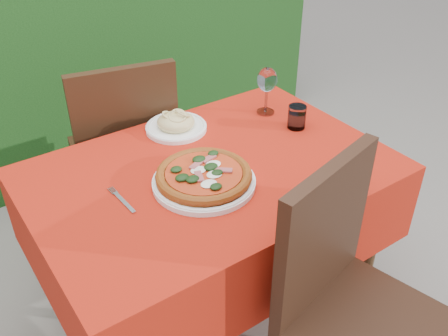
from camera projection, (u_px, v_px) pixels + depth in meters
ground at (214, 310)px, 2.18m from camera, size 60.00×60.00×0.00m
hedge at (54, 13)px, 2.72m from camera, size 3.20×0.55×1.78m
dining_table at (212, 202)px, 1.84m from camera, size 1.26×0.86×0.75m
chair_near at (348, 293)px, 1.52m from camera, size 0.53×0.53×0.98m
chair_far at (125, 146)px, 2.25m from camera, size 0.52×0.52×0.97m
pizza_plate at (204, 177)px, 1.66m from camera, size 0.35×0.35×0.07m
pasta_plate at (176, 124)px, 1.97m from camera, size 0.24×0.24×0.07m
water_glass at (297, 118)px, 1.98m from camera, size 0.07×0.07×0.09m
wine_glass at (267, 82)px, 2.03m from camera, size 0.08×0.08×0.20m
fork at (124, 202)px, 1.59m from camera, size 0.03×0.18×0.00m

